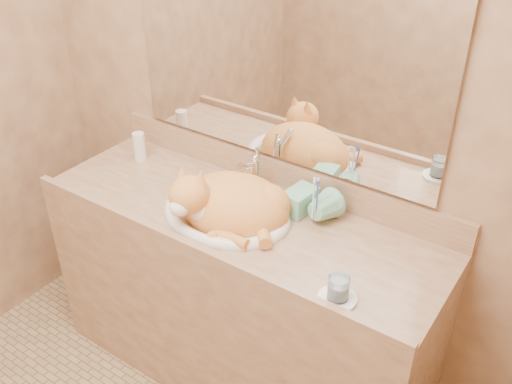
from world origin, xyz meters
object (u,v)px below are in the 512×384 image
Objects in this scene: soap_dispenser at (289,195)px; vanity_counter at (240,299)px; toothbrush_cup at (314,214)px; cat at (228,202)px; water_glass at (338,288)px; sink_basin at (226,198)px.

vanity_counter is at bearing -143.31° from soap_dispenser.
vanity_counter is at bearing -158.94° from toothbrush_cup.
soap_dispenser reaches higher than cat.
cat is 3.63× the size of toothbrush_cup.
soap_dispenser is at bearing 140.96° from water_glass.
water_glass is (0.54, -0.16, -0.02)m from cat.
water_glass is (0.52, -0.20, 0.47)m from vanity_counter.
cat reaches higher than vanity_counter.
sink_basin is 2.46× the size of soap_dispenser.
sink_basin is 0.33m from toothbrush_cup.
soap_dispenser is at bearing 22.12° from cat.
cat is at bearing -124.19° from vanity_counter.
water_glass is at bearing -28.47° from cat.
cat is at bearing -155.07° from toothbrush_cup.
toothbrush_cup reaches higher than water_glass.
sink_basin is at bearing -143.65° from soap_dispenser.
soap_dispenser reaches higher than toothbrush_cup.
vanity_counter is 0.50m from cat.
soap_dispenser is 2.54× the size of water_glass.
cat is at bearing 163.13° from water_glass.
toothbrush_cup is 1.48× the size of water_glass.
toothbrush_cup is at bearing 13.33° from cat.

